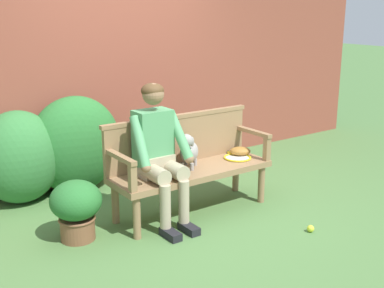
{
  "coord_description": "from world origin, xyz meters",
  "views": [
    {
      "loc": [
        -2.69,
        -3.79,
        2.0
      ],
      "look_at": [
        0.0,
        0.0,
        0.7
      ],
      "focal_mm": 46.73,
      "sensor_mm": 36.0,
      "label": 1
    }
  ],
  "objects_px": {
    "tennis_racket": "(236,157)",
    "tennis_ball": "(311,229)",
    "baseball_glove": "(240,151)",
    "garden_bench": "(192,174)",
    "dog_on_bench": "(188,150)",
    "person_seated": "(158,149)",
    "potted_plant": "(76,206)"
  },
  "relations": [
    {
      "from": "baseball_glove",
      "to": "potted_plant",
      "type": "bearing_deg",
      "value": -143.47
    },
    {
      "from": "baseball_glove",
      "to": "tennis_ball",
      "type": "distance_m",
      "value": 1.18
    },
    {
      "from": "garden_bench",
      "to": "tennis_racket",
      "type": "height_order",
      "value": "tennis_racket"
    },
    {
      "from": "garden_bench",
      "to": "dog_on_bench",
      "type": "relative_size",
      "value": 4.45
    },
    {
      "from": "tennis_racket",
      "to": "potted_plant",
      "type": "bearing_deg",
      "value": 178.13
    },
    {
      "from": "tennis_racket",
      "to": "potted_plant",
      "type": "distance_m",
      "value": 1.77
    },
    {
      "from": "tennis_racket",
      "to": "baseball_glove",
      "type": "distance_m",
      "value": 0.11
    },
    {
      "from": "dog_on_bench",
      "to": "baseball_glove",
      "type": "distance_m",
      "value": 0.72
    },
    {
      "from": "tennis_ball",
      "to": "potted_plant",
      "type": "height_order",
      "value": "potted_plant"
    },
    {
      "from": "tennis_ball",
      "to": "potted_plant",
      "type": "bearing_deg",
      "value": 148.56
    },
    {
      "from": "garden_bench",
      "to": "potted_plant",
      "type": "relative_size",
      "value": 3.03
    },
    {
      "from": "potted_plant",
      "to": "garden_bench",
      "type": "bearing_deg",
      "value": -4.18
    },
    {
      "from": "tennis_racket",
      "to": "dog_on_bench",
      "type": "bearing_deg",
      "value": -179.87
    },
    {
      "from": "tennis_racket",
      "to": "tennis_ball",
      "type": "height_order",
      "value": "tennis_racket"
    },
    {
      "from": "tennis_racket",
      "to": "baseball_glove",
      "type": "bearing_deg",
      "value": 26.05
    },
    {
      "from": "garden_bench",
      "to": "tennis_racket",
      "type": "relative_size",
      "value": 2.83
    },
    {
      "from": "tennis_ball",
      "to": "garden_bench",
      "type": "bearing_deg",
      "value": 121.34
    },
    {
      "from": "garden_bench",
      "to": "person_seated",
      "type": "xyz_separation_m",
      "value": [
        -0.39,
        -0.02,
        0.33
      ]
    },
    {
      "from": "person_seated",
      "to": "dog_on_bench",
      "type": "height_order",
      "value": "person_seated"
    },
    {
      "from": "dog_on_bench",
      "to": "baseball_glove",
      "type": "height_order",
      "value": "dog_on_bench"
    },
    {
      "from": "person_seated",
      "to": "baseball_glove",
      "type": "xyz_separation_m",
      "value": [
        1.08,
        0.09,
        -0.23
      ]
    },
    {
      "from": "dog_on_bench",
      "to": "tennis_racket",
      "type": "xyz_separation_m",
      "value": [
        0.62,
        0.0,
        -0.17
      ]
    },
    {
      "from": "tennis_ball",
      "to": "potted_plant",
      "type": "relative_size",
      "value": 0.12
    },
    {
      "from": "tennis_racket",
      "to": "garden_bench",
      "type": "bearing_deg",
      "value": -177.26
    },
    {
      "from": "tennis_racket",
      "to": "potted_plant",
      "type": "height_order",
      "value": "potted_plant"
    },
    {
      "from": "baseball_glove",
      "to": "potted_plant",
      "type": "xyz_separation_m",
      "value": [
        -1.85,
        0.01,
        -0.19
      ]
    },
    {
      "from": "garden_bench",
      "to": "tennis_racket",
      "type": "distance_m",
      "value": 0.59
    },
    {
      "from": "potted_plant",
      "to": "baseball_glove",
      "type": "bearing_deg",
      "value": -0.39
    },
    {
      "from": "potted_plant",
      "to": "person_seated",
      "type": "bearing_deg",
      "value": -7.54
    },
    {
      "from": "garden_bench",
      "to": "person_seated",
      "type": "bearing_deg",
      "value": -177.48
    },
    {
      "from": "garden_bench",
      "to": "baseball_glove",
      "type": "height_order",
      "value": "baseball_glove"
    },
    {
      "from": "garden_bench",
      "to": "person_seated",
      "type": "distance_m",
      "value": 0.51
    }
  ]
}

